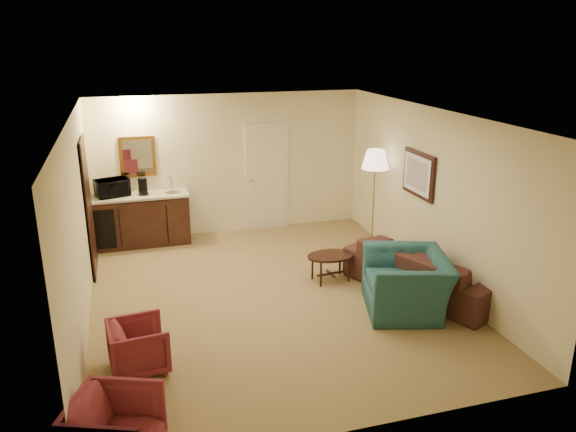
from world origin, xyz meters
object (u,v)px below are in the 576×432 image
rose_chair_far (115,428)px  floor_lamp (373,200)px  teal_armchair (407,274)px  microwave (112,186)px  wetbar_cabinet (143,220)px  waste_bin (181,233)px  rose_chair_near (138,344)px  sofa (423,263)px  coffee_table (331,267)px  coffee_maker (143,186)px

rose_chair_far → floor_lamp: bearing=-24.5°
teal_armchair → microwave: (-3.78, 3.67, 0.58)m
wetbar_cabinet → waste_bin: (0.65, -0.07, -0.30)m
floor_lamp → microwave: floor_lamp is taller
teal_armchair → waste_bin: size_ratio=3.73×
teal_armchair → floor_lamp: size_ratio=0.69×
rose_chair_near → sofa: bearing=-83.6°
teal_armchair → floor_lamp: 2.39m
wetbar_cabinet → rose_chair_near: (-0.25, -4.08, -0.14)m
coffee_table → floor_lamp: floor_lamp is taller
wetbar_cabinet → waste_bin: 0.72m
microwave → waste_bin: bearing=-24.8°
coffee_maker → rose_chair_near: bearing=-87.8°
wetbar_cabinet → floor_lamp: bearing=-18.9°
sofa → coffee_table: (-1.14, 0.76, -0.25)m
rose_chair_far → waste_bin: bearing=9.6°
rose_chair_far → wetbar_cabinet: bearing=16.3°
rose_chair_near → wetbar_cabinet: bearing=-9.6°
sofa → rose_chair_near: (-4.05, -0.89, -0.14)m
teal_armchair → floor_lamp: (0.54, 2.30, 0.35)m
sofa → floor_lamp: size_ratio=1.33×
rose_chair_far → coffee_maker: bearing=15.9°
rose_chair_near → microwave: 4.21m
coffee_table → microwave: bearing=141.7°
wetbar_cabinet → coffee_table: 3.61m
coffee_maker → wetbar_cabinet: bearing=177.2°
rose_chair_near → microwave: (-0.23, 4.13, 0.79)m
rose_chair_near → waste_bin: rose_chair_near is taller
coffee_table → floor_lamp: 1.76m
waste_bin → coffee_maker: (-0.61, 0.06, 0.91)m
coffee_table → rose_chair_far: bearing=-135.6°
coffee_maker → microwave: bearing=179.8°
sofa → coffee_maker: (-3.76, 3.18, 0.61)m
sofa → coffee_maker: bearing=25.3°
teal_armchair → rose_chair_far: teal_armchair is taller
wetbar_cabinet → waste_bin: bearing=-6.1°
floor_lamp → coffee_maker: bearing=161.0°
waste_bin → microwave: (-1.13, 0.12, 0.94)m
wetbar_cabinet → floor_lamp: 4.09m
wetbar_cabinet → coffee_table: wetbar_cabinet is taller
floor_lamp → microwave: bearing=162.4°
rose_chair_near → coffee_maker: size_ratio=2.11×
coffee_maker → floor_lamp: bearing=-12.8°
coffee_maker → waste_bin: bearing=0.3°
sofa → coffee_maker: 4.96m
rose_chair_far → microwave: bearing=21.2°
teal_armchair → coffee_table: 1.39m
coffee_table → teal_armchair: bearing=-61.5°
wetbar_cabinet → coffee_maker: 0.61m
wetbar_cabinet → coffee_maker: coffee_maker is taller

